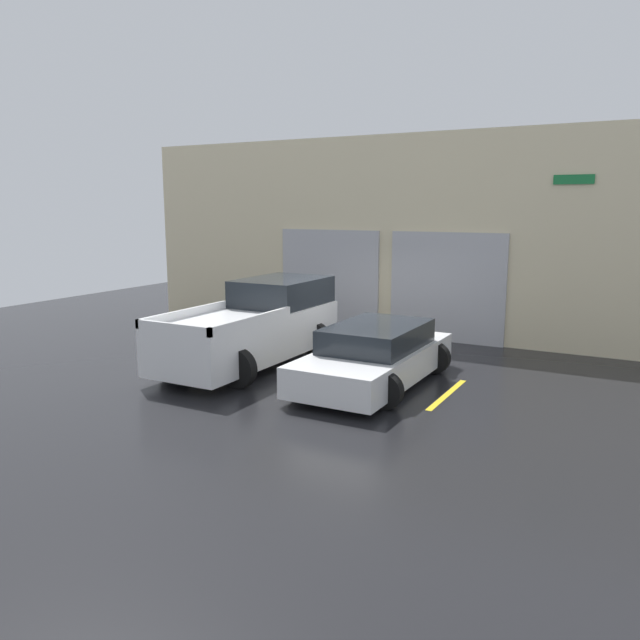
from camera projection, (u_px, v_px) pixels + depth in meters
ground_plane at (343, 358)px, 14.78m from camera, size 28.00×28.00×0.00m
shophouse_building at (397, 238)px, 17.13m from camera, size 16.29×0.68×5.43m
pickup_truck at (256, 326)px, 14.15m from camera, size 2.41×5.05×1.84m
sedan_white at (375, 356)px, 12.56m from camera, size 2.27×4.43×1.21m
parking_stripe_far_left at (197, 358)px, 14.80m from camera, size 0.12×2.20×0.01m
parking_stripe_left at (309, 374)px, 13.36m from camera, size 0.12×2.20×0.01m
parking_stripe_centre at (447, 394)px, 11.92m from camera, size 0.12×2.20×0.01m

